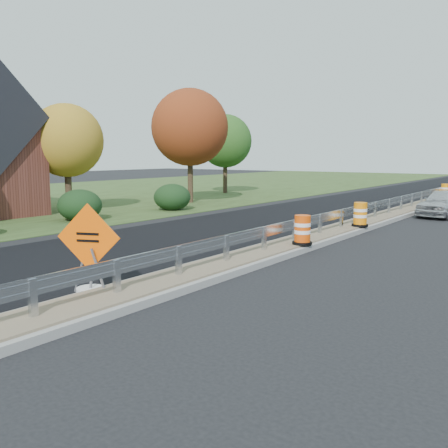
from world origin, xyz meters
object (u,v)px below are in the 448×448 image
Objects in this scene: barrel_median_far at (445,191)px; barrel_median_near at (302,230)px; barrel_median_mid at (360,215)px; car_silver at (445,203)px; caution_sign at (90,272)px.

barrel_median_near is at bearing -89.05° from barrel_median_far.
barrel_median_mid is 16.50m from barrel_median_far.
barrel_median_far is (-0.36, 16.50, -0.01)m from barrel_median_mid.
car_silver is at bearing -77.75° from barrel_median_far.
car_silver reaches higher than barrel_median_far.
caution_sign reaches higher than barrel_median_far.
barrel_median_far is at bearing 91.25° from barrel_median_mid.
barrel_median_mid is 1.03× the size of barrel_median_far.
car_silver is at bearing 77.72° from barrel_median_mid.
car_silver is (1.61, 12.53, 0.02)m from barrel_median_near.
caution_sign is 12.68m from barrel_median_mid.
barrel_median_near is 0.23× the size of car_silver.
barrel_median_near is 21.62m from barrel_median_far.
barrel_median_mid reaches higher than barrel_median_near.
caution_sign is 20.24m from car_silver.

